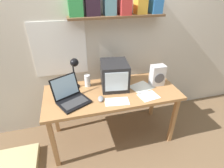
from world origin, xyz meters
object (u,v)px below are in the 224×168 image
open_notebook (149,96)px  laptop (70,95)px  crt_monitor (114,75)px  loose_paper_near_monitor (141,87)px  juice_glass (87,81)px  space_heater (157,75)px  printed_handout (117,101)px  corner_desk (112,96)px  desk_lamp (74,67)px  computer_mouse (101,99)px  floor_cushion (13,168)px

open_notebook → laptop: bearing=170.4°
crt_monitor → loose_paper_near_monitor: crt_monitor is taller
juice_glass → crt_monitor: bearing=-17.9°
juice_glass → space_heater: 0.85m
crt_monitor → printed_handout: size_ratio=1.41×
printed_handout → space_heater: bearing=21.3°
corner_desk → loose_paper_near_monitor: size_ratio=5.03×
desk_lamp → loose_paper_near_monitor: size_ratio=1.27×
space_heater → printed_handout: size_ratio=0.93×
loose_paper_near_monitor → computer_mouse: bearing=-165.7°
desk_lamp → computer_mouse: (0.23, -0.30, -0.26)m
laptop → floor_cushion: (-0.71, -0.16, -0.74)m
crt_monitor → printed_handout: (-0.05, -0.31, -0.15)m
corner_desk → floor_cushion: 1.35m
juice_glass → computer_mouse: 0.35m
open_notebook → printed_handout: same height
space_heater → floor_cushion: 1.95m
laptop → space_heater: size_ratio=1.64×
space_heater → floor_cushion: size_ratio=0.50×
loose_paper_near_monitor → crt_monitor: bearing=162.9°
laptop → printed_handout: 0.50m
laptop → computer_mouse: size_ratio=3.65×
laptop → desk_lamp: (0.09, 0.23, 0.21)m
desk_lamp → printed_handout: desk_lamp is taller
computer_mouse → juice_glass: bearing=105.7°
printed_handout → floor_cushion: printed_handout is taller
laptop → computer_mouse: bearing=-40.6°
corner_desk → laptop: laptop is taller
loose_paper_near_monitor → desk_lamp: bearing=167.5°
corner_desk → floor_cushion: bearing=-169.7°
laptop → loose_paper_near_monitor: laptop is taller
loose_paper_near_monitor → juice_glass: bearing=162.5°
computer_mouse → crt_monitor: bearing=46.9°
corner_desk → floor_cushion: size_ratio=3.04×
corner_desk → floor_cushion: (-1.19, -0.22, -0.61)m
crt_monitor → open_notebook: crt_monitor is taller
corner_desk → computer_mouse: computer_mouse is taller
floor_cushion → space_heater: bearing=7.4°
open_notebook → printed_handout: 0.37m
desk_lamp → juice_glass: size_ratio=2.67×
laptop → juice_glass: size_ratio=2.88×
desk_lamp → loose_paper_near_monitor: desk_lamp is taller
corner_desk → desk_lamp: 0.54m
computer_mouse → open_notebook: size_ratio=0.48×
crt_monitor → desk_lamp: size_ratio=0.99×
computer_mouse → loose_paper_near_monitor: computer_mouse is taller
laptop → space_heater: (1.04, 0.07, 0.06)m
space_heater → laptop: bearing=-175.2°
computer_mouse → printed_handout: (0.16, -0.08, -0.01)m
computer_mouse → floor_cushion: size_ratio=0.23×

